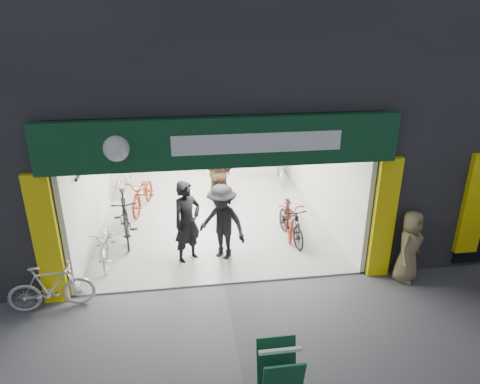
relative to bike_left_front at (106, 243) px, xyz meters
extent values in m
plane|color=#56565B|center=(2.50, -1.35, -0.44)|extent=(60.00, 60.00, 0.00)
cube|color=#232326|center=(-3.00, 3.65, 1.31)|extent=(5.00, 10.00, 3.50)
cube|color=#232326|center=(8.50, 3.65, 1.31)|extent=(6.00, 10.00, 3.50)
cube|color=#9E9E99|center=(2.50, 2.65, -0.42)|extent=(6.00, 8.00, 0.04)
cube|color=silver|center=(2.50, 6.75, 1.16)|extent=(6.00, 0.20, 3.20)
cube|color=silver|center=(-0.45, 2.65, 1.16)|extent=(0.10, 8.00, 3.20)
cube|color=silver|center=(5.45, 2.65, 1.16)|extent=(0.10, 8.00, 3.20)
cube|color=white|center=(2.50, 2.65, 2.81)|extent=(6.00, 8.00, 0.10)
cube|color=black|center=(2.50, -1.25, 2.91)|extent=(6.00, 0.30, 0.30)
cube|color=#0D3B20|center=(2.50, -1.47, 2.61)|extent=(6.40, 0.25, 0.90)
cube|color=white|center=(3.10, -1.61, 2.61)|extent=(3.00, 0.02, 0.35)
cube|color=yellow|center=(-0.75, -1.41, 0.86)|extent=(0.45, 0.12, 2.60)
cube|color=yellow|center=(5.75, -1.41, 0.86)|extent=(0.45, 0.12, 2.60)
cube|color=yellow|center=(7.70, -1.41, 1.06)|extent=(0.50, 0.12, 2.20)
cylinder|color=black|center=(-0.32, 2.05, 1.66)|extent=(0.06, 5.00, 0.06)
cube|color=silver|center=(4.30, 5.15, 0.06)|extent=(1.40, 0.60, 1.00)
cube|color=white|center=(2.50, -0.15, 2.74)|extent=(1.30, 0.35, 0.04)
cube|color=white|center=(2.50, 1.65, 2.74)|extent=(1.30, 0.35, 0.04)
cube|color=white|center=(2.50, 3.45, 2.74)|extent=(1.30, 0.35, 0.04)
cube|color=white|center=(2.50, 5.25, 2.74)|extent=(1.30, 0.35, 0.04)
imported|color=#B6B5BA|center=(0.00, 0.00, 0.00)|extent=(0.74, 1.71, 0.87)
imported|color=black|center=(0.33, 0.95, 0.16)|extent=(0.86, 2.04, 1.19)
imported|color=maroon|center=(0.63, 2.68, 0.05)|extent=(1.02, 1.96, 0.98)
imported|color=silver|center=(0.00, 4.19, 0.07)|extent=(0.73, 1.75, 1.02)
imported|color=black|center=(4.30, 0.31, 0.06)|extent=(0.63, 1.68, 0.98)
imported|color=maroon|center=(4.38, 0.78, 0.03)|extent=(0.95, 1.87, 0.94)
imported|color=silver|center=(5.00, 4.29, 0.05)|extent=(0.77, 1.69, 0.98)
imported|color=silver|center=(-0.74, -1.65, 0.03)|extent=(1.58, 0.60, 0.93)
imported|color=black|center=(1.81, -0.27, 0.51)|extent=(0.83, 0.77, 1.90)
imported|color=#362318|center=(2.84, 3.10, 0.46)|extent=(1.08, 1.00, 1.78)
imported|color=black|center=(2.58, -0.29, 0.45)|extent=(1.31, 1.23, 1.78)
imported|color=#907E54|center=(2.77, 3.43, 0.32)|extent=(0.96, 0.76, 1.52)
imported|color=olive|center=(6.25, -1.65, 0.34)|extent=(0.89, 0.87, 1.54)
cube|color=#114426|center=(2.96, -4.09, 0.03)|extent=(0.57, 0.21, 0.87)
cube|color=white|center=(2.96, -4.28, 0.45)|extent=(0.60, 0.05, 0.05)
camera|label=1|loc=(1.78, -8.70, 4.64)|focal=32.00mm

